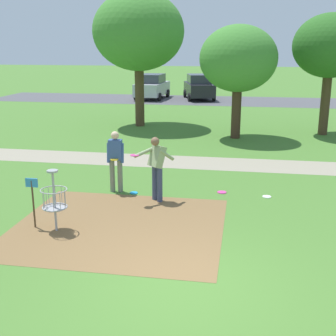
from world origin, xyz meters
TOP-DOWN VIEW (x-y plane):
  - ground_plane at (0.00, 0.00)m, footprint 160.00×160.00m
  - dirt_tee_pad at (-1.75, 2.32)m, footprint 4.69×4.28m
  - disc_golf_basket at (-3.10, 1.86)m, footprint 0.98×0.58m
  - player_foreground_watching at (-2.49, 4.70)m, footprint 0.48×0.41m
  - player_throwing at (-1.24, 4.15)m, footprint 1.05×0.69m
  - frisbee_by_tee at (-1.98, 4.63)m, footprint 0.22×0.22m
  - frisbee_far_left at (0.43, 5.10)m, footprint 0.25×0.25m
  - frisbee_far_right at (1.64, 4.93)m, footprint 0.23×0.23m
  - tree_near_left at (0.60, 12.76)m, footprint 3.29×3.29m
  - tree_near_right at (-4.24, 15.05)m, footprint 4.41×4.41m
  - tree_mid_left at (4.52, 14.24)m, footprint 3.26×3.26m
  - parking_lot_strip at (0.00, 26.22)m, footprint 36.00×6.00m
  - parked_car_leftmost at (-5.98, 26.55)m, footprint 2.18×4.30m
  - parked_car_center_left at (-2.46, 26.86)m, footprint 2.80×4.52m
  - gravel_path at (0.00, 8.22)m, footprint 40.00×1.75m

SIDE VIEW (x-z plane):
  - ground_plane at x=0.00m, z-range 0.00..0.00m
  - gravel_path at x=0.00m, z-range 0.00..0.00m
  - parking_lot_strip at x=0.00m, z-range 0.00..0.01m
  - dirt_tee_pad at x=-1.75m, z-range 0.00..0.01m
  - frisbee_by_tee at x=-1.98m, z-range 0.00..0.02m
  - frisbee_far_left at x=0.43m, z-range 0.00..0.02m
  - frisbee_far_right at x=1.64m, z-range 0.00..0.02m
  - disc_golf_basket at x=-3.10m, z-range 0.06..1.45m
  - parked_car_leftmost at x=-5.98m, z-range 0.00..1.84m
  - parked_car_center_left at x=-2.46m, z-range 0.00..1.84m
  - player_foreground_watching at x=-2.49m, z-range 0.11..1.82m
  - player_throwing at x=-1.24m, z-range 0.13..1.84m
  - tree_near_left at x=0.60m, z-range 0.98..5.78m
  - tree_mid_left at x=4.52m, z-range 1.23..6.55m
  - tree_near_right at x=-4.24m, z-range 1.33..7.80m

